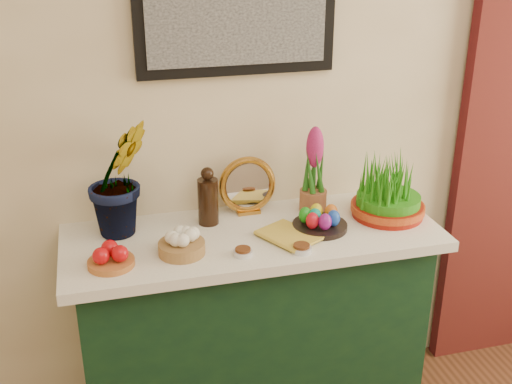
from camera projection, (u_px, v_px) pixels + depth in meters
sideboard at (253, 334)px, 2.58m from camera, size 1.30×0.45×0.85m
tablecloth at (253, 236)px, 2.40m from camera, size 1.40×0.55×0.04m
hyacinth_green at (118, 160)px, 2.27m from camera, size 0.35×0.33×0.57m
apple_bowl at (111, 257)px, 2.14m from camera, size 0.18×0.18×0.08m
garlic_basket at (181, 244)px, 2.22m from camera, size 0.20×0.20×0.09m
vinegar_cruet at (208, 199)px, 2.42m from camera, size 0.08×0.08×0.23m
mirror at (247, 186)px, 2.51m from camera, size 0.23×0.07×0.23m
book at (273, 242)px, 2.28m from camera, size 0.22×0.25×0.03m
spice_dish_left at (243, 252)px, 2.22m from camera, size 0.07×0.07×0.03m
spice_dish_right at (301, 248)px, 2.24m from camera, size 0.07×0.07×0.03m
egg_plate at (320, 221)px, 2.39m from camera, size 0.23×0.23×0.09m
hyacinth_pink at (314, 174)px, 2.50m from camera, size 0.11×0.11×0.35m
wheatgrass_sabzeh at (389, 191)px, 2.48m from camera, size 0.29×0.29×0.23m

